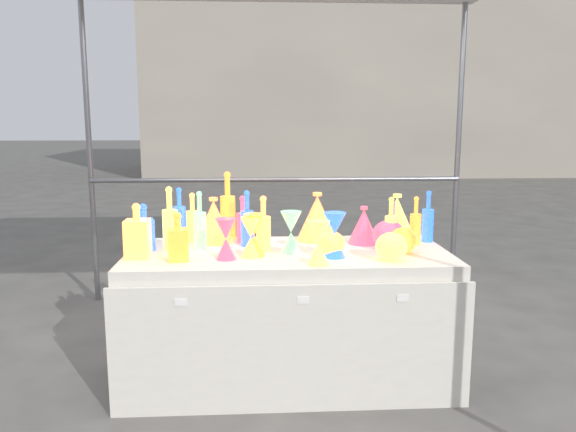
{
  "coord_description": "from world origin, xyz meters",
  "views": [
    {
      "loc": [
        -0.18,
        -3.08,
        1.48
      ],
      "look_at": [
        0.0,
        0.0,
        0.95
      ],
      "focal_mm": 35.0,
      "sensor_mm": 36.0,
      "label": 1
    }
  ],
  "objects": [
    {
      "name": "cardboard_box_flat",
      "position": [
        0.44,
        2.68,
        0.03
      ],
      "size": [
        0.72,
        0.63,
        0.05
      ],
      "primitive_type": "cube",
      "rotation": [
        0.0,
        0.0,
        0.41
      ],
      "color": "#9D6E47",
      "rests_on": "ground"
    },
    {
      "name": "bottle_6",
      "position": [
        -0.14,
        0.01,
        0.91
      ],
      "size": [
        0.09,
        0.09,
        0.31
      ],
      "primitive_type": null,
      "rotation": [
        0.0,
        0.0,
        0.18
      ],
      "color": "#EA1649",
      "rests_on": "display_table"
    },
    {
      "name": "hourglass_4",
      "position": [
        -0.21,
        -0.13,
        0.86
      ],
      "size": [
        0.14,
        0.14,
        0.22
      ],
      "primitive_type": null,
      "rotation": [
        0.0,
        0.0,
        0.31
      ],
      "color": "#EA1649",
      "rests_on": "display_table"
    },
    {
      "name": "bottle_2",
      "position": [
        -0.35,
        0.35,
        0.96
      ],
      "size": [
        0.11,
        0.11,
        0.42
      ],
      "primitive_type": null,
      "rotation": [
        0.0,
        0.0,
        -0.23
      ],
      "color": "gold",
      "rests_on": "display_table"
    },
    {
      "name": "bottle_5",
      "position": [
        -0.5,
        0.07,
        0.92
      ],
      "size": [
        0.09,
        0.09,
        0.33
      ],
      "primitive_type": null,
      "rotation": [
        0.0,
        0.0,
        -0.29
      ],
      "color": "#B7248F",
      "rests_on": "display_table"
    },
    {
      "name": "globe_2",
      "position": [
        0.63,
        -0.08,
        0.81
      ],
      "size": [
        0.21,
        0.21,
        0.13
      ],
      "primitive_type": null,
      "rotation": [
        0.0,
        0.0,
        -0.43
      ],
      "color": "gold",
      "rests_on": "display_table"
    },
    {
      "name": "hourglass_1",
      "position": [
        -0.34,
        -0.17,
        0.86
      ],
      "size": [
        0.14,
        0.14,
        0.22
      ],
      "primitive_type": null,
      "rotation": [
        0.0,
        0.0,
        -0.32
      ],
      "color": "#1F2BB7",
      "rests_on": "display_table"
    },
    {
      "name": "display_table",
      "position": [
        0.0,
        -0.01,
        0.37
      ],
      "size": [
        1.84,
        0.83,
        0.75
      ],
      "color": "silver",
      "rests_on": "ground"
    },
    {
      "name": "background_building",
      "position": [
        4.0,
        14.0,
        3.0
      ],
      "size": [
        14.0,
        6.0,
        6.0
      ],
      "primitive_type": "cube",
      "color": "#B1A794",
      "rests_on": "ground"
    },
    {
      "name": "bottle_9",
      "position": [
        0.76,
        0.12,
        0.89
      ],
      "size": [
        0.08,
        0.08,
        0.29
      ],
      "primitive_type": null,
      "rotation": [
        0.0,
        0.0,
        0.32
      ],
      "color": "gold",
      "rests_on": "display_table"
    },
    {
      "name": "bottle_7",
      "position": [
        -0.23,
        0.15,
        0.91
      ],
      "size": [
        0.1,
        0.1,
        0.33
      ],
      "primitive_type": null,
      "rotation": [
        0.0,
        0.0,
        -0.36
      ],
      "color": "#167D43",
      "rests_on": "display_table"
    },
    {
      "name": "bottle_8",
      "position": [
        0.86,
        0.2,
        0.91
      ],
      "size": [
        0.08,
        0.08,
        0.31
      ],
      "primitive_type": null,
      "rotation": [
        0.0,
        0.0,
        0.15
      ],
      "color": "#167D43",
      "rests_on": "display_table"
    },
    {
      "name": "hourglass_0",
      "position": [
        -0.19,
        -0.11,
        0.87
      ],
      "size": [
        0.12,
        0.12,
        0.23
      ],
      "primitive_type": null,
      "rotation": [
        0.0,
        0.0,
        -0.06
      ],
      "color": "gold",
      "rests_on": "display_table"
    },
    {
      "name": "lampshade_2",
      "position": [
        0.46,
        0.17,
        0.86
      ],
      "size": [
        0.21,
        0.21,
        0.22
      ],
      "primitive_type": null,
      "rotation": [
        0.0,
        0.0,
        -0.1
      ],
      "color": "#1F2BB7",
      "rests_on": "display_table"
    },
    {
      "name": "globe_0",
      "position": [
        0.22,
        -0.13,
        0.81
      ],
      "size": [
        0.19,
        0.19,
        0.12
      ],
      "primitive_type": null,
      "rotation": [
        0.0,
        0.0,
        -0.28
      ],
      "color": "#EA1649",
      "rests_on": "display_table"
    },
    {
      "name": "bottle_3",
      "position": [
        -0.26,
        0.24,
        0.89
      ],
      "size": [
        0.09,
        0.09,
        0.28
      ],
      "primitive_type": null,
      "rotation": [
        0.0,
        0.0,
        -0.29
      ],
      "color": "#1F2BB7",
      "rests_on": "display_table"
    },
    {
      "name": "lampshade_1",
      "position": [
        0.2,
        0.28,
        0.9
      ],
      "size": [
        0.28,
        0.28,
        0.29
      ],
      "primitive_type": null,
      "rotation": [
        0.0,
        0.0,
        -0.12
      ],
      "color": "yellow",
      "rests_on": "display_table"
    },
    {
      "name": "bottle_11",
      "position": [
        0.58,
        -0.0,
        0.9
      ],
      "size": [
        0.09,
        0.09,
        0.3
      ],
      "primitive_type": null,
      "rotation": [
        0.0,
        0.0,
        -0.36
      ],
      "color": "#11686E",
      "rests_on": "display_table"
    },
    {
      "name": "hourglass_3",
      "position": [
        0.01,
        -0.05,
        0.87
      ],
      "size": [
        0.15,
        0.15,
        0.23
      ],
      "primitive_type": null,
      "rotation": [
        0.0,
        0.0,
        0.41
      ],
      "color": "#B7248F",
      "rests_on": "display_table"
    },
    {
      "name": "cardboard_box_closed",
      "position": [
        -0.72,
        2.28,
        0.19
      ],
      "size": [
        0.57,
        0.45,
        0.38
      ],
      "primitive_type": "cube",
      "rotation": [
        0.0,
        0.0,
        0.14
      ],
      "color": "#9D6E47",
      "rests_on": "ground"
    },
    {
      "name": "ground",
      "position": [
        0.0,
        0.0,
        0.0
      ],
      "size": [
        80.0,
        80.0,
        0.0
      ],
      "primitive_type": "plane",
      "color": "slate",
      "rests_on": "ground"
    },
    {
      "name": "decanter_0",
      "position": [
        -0.81,
        -0.11,
        0.9
      ],
      "size": [
        0.13,
        0.13,
        0.3
      ],
      "primitive_type": null,
      "rotation": [
        0.0,
        0.0,
        0.0
      ],
      "color": "#EA1649",
      "rests_on": "display_table"
    },
    {
      "name": "hourglass_2",
      "position": [
        0.14,
        -0.32,
        0.86
      ],
      "size": [
        0.14,
        0.14,
        0.23
      ],
      "primitive_type": null,
      "rotation": [
        0.0,
        0.0,
        0.3
      ],
      "color": "#11686E",
      "rests_on": "display_table"
    },
    {
      "name": "hourglass_5",
      "position": [
        0.24,
        -0.16,
        0.87
      ],
      "size": [
        0.14,
        0.14,
        0.24
      ],
      "primitive_type": null,
      "rotation": [
        0.0,
        0.0,
        0.14
      ],
      "color": "#167D43",
      "rests_on": "display_table"
    },
    {
      "name": "globe_3",
      "position": [
        0.58,
        0.0,
        0.82
      ],
      "size": [
        0.19,
        0.19,
        0.15
      ],
      "primitive_type": null,
      "rotation": [
        0.0,
        0.0,
        -0.03
      ],
      "color": "#1F2BB7",
      "rests_on": "display_table"
    },
    {
      "name": "bottle_4",
      "position": [
        -0.67,
        0.08,
        0.93
      ],
      "size": [
        0.11,
        0.11,
        0.36
      ],
      "primitive_type": null,
      "rotation": [
        0.0,
        0.0,
        -0.41
      ],
      "color": "#11686E",
      "rests_on": "display_table"
    },
    {
      "name": "decanter_2",
      "position": [
        -0.81,
        0.07,
        0.88
      ],
      "size": [
        0.13,
        0.13,
        0.27
      ],
      "primitive_type": null,
      "rotation": [
        0.0,
        0.0,
        0.3
      ],
      "color": "#167D43",
      "rests_on": "display_table"
    },
    {
      "name": "globe_1",
      "position": [
        0.53,
        -0.25,
        0.82
      ],
      "size": [
        0.22,
        0.22,
        0.13
      ],
      "primitive_type": null,
      "rotation": [
        0.0,
        0.0,
        0.4
      ],
      "color": "#11686E",
      "rests_on": "display_table"
    },
    {
      "name": "bottle_0",
      "position": [
        -0.56,
        0.29,
        0.9
      ],
      "size": [
        0.1,
        0.1,
        0.3
      ],
      "primitive_type": null,
      "rotation": [
        0.0,
        0.0,
        -0.41
      ],
      "color": "#EA1649",
      "rests_on": "display_table"
    },
    {
      "name": "decanter_1",
      "position": [
        -0.59,
        -0.19,
        0.88
      ],
      "size": [
        0.12,
        0.12,
        0.26
      ],
      "primitive_type": null,
      "rotation": [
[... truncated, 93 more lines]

